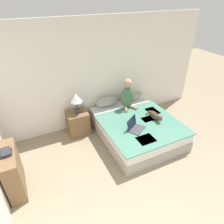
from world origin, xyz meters
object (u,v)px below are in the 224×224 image
cat_tabby (155,116)px  bookshelf (13,171)px  person_sitting (128,95)px  table_lamp (76,99)px  bed (136,128)px  book_stack_top (5,152)px  laptop_open (135,127)px  pillow_near (107,102)px  pillow_far (132,96)px  nightstand (78,123)px

cat_tabby → bookshelf: (-3.00, -0.18, -0.16)m
person_sitting → table_lamp: person_sitting is taller
bed → book_stack_top: book_stack_top is taller
bed → cat_tabby: 0.52m
laptop_open → book_stack_top: (-2.40, -0.04, 0.30)m
pillow_near → bookshelf: bearing=-152.7°
bookshelf → pillow_far: bearing=21.4°
bed → book_stack_top: size_ratio=8.77×
table_lamp → pillow_far: bearing=3.7°
pillow_near → table_lamp: table_lamp is taller
pillow_near → pillow_far: size_ratio=1.00×
table_lamp → book_stack_top: table_lamp is taller
pillow_far → pillow_near: bearing=180.0°
book_stack_top → laptop_open: bearing=0.9°
pillow_far → nightstand: (-1.53, -0.10, -0.33)m
bed → pillow_far: 0.99m
nightstand → book_stack_top: 1.90m
pillow_far → cat_tabby: 0.99m
pillow_near → cat_tabby: bearing=-53.6°
nightstand → bookshelf: (-1.45, -1.07, 0.12)m
laptop_open → bookshelf: bearing=148.2°
pillow_near → cat_tabby: (0.73, -0.99, -0.05)m
bed → pillow_near: pillow_near is taller
nightstand → person_sitting: bearing=-7.3°
cat_tabby → laptop_open: (-0.60, -0.14, -0.03)m
cat_tabby → bookshelf: bearing=-88.5°
person_sitting → bookshelf: (-2.70, -0.91, -0.40)m
cat_tabby → nightstand: (-1.55, 0.89, -0.28)m
cat_tabby → book_stack_top: bearing=-88.3°
bookshelf → cat_tabby: bearing=3.3°
person_sitting → table_lamp: size_ratio=1.53×
pillow_near → book_stack_top: book_stack_top is taller
pillow_far → book_stack_top: bearing=-158.5°
person_sitting → table_lamp: 1.24m
nightstand → bookshelf: size_ratio=0.69×
table_lamp → bookshelf: table_lamp is taller
pillow_near → table_lamp: bearing=-172.9°
pillow_far → laptop_open: 1.28m
table_lamp → pillow_near: bearing=7.1°
person_sitting → nightstand: 1.36m
person_sitting → nightstand: size_ratio=1.32×
pillow_near → person_sitting: 0.54m
bed → bookshelf: size_ratio=2.42×
cat_tabby → bed: bearing=-112.8°
laptop_open → bookshelf: bookshelf is taller
pillow_near → pillow_far: bearing=0.0°
bookshelf → person_sitting: bearing=18.6°
person_sitting → pillow_near: bearing=149.1°
person_sitting → book_stack_top: bearing=-161.2°
book_stack_top → person_sitting: bearing=18.8°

